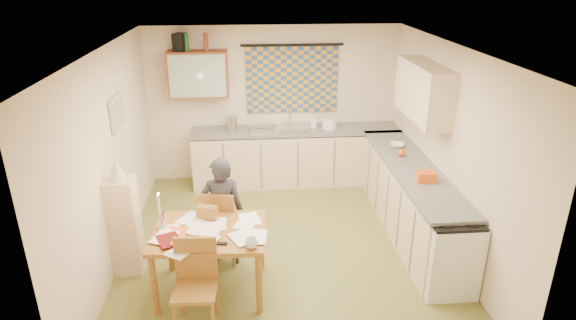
{
  "coord_description": "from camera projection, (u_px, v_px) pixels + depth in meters",
  "views": [
    {
      "loc": [
        -0.39,
        -5.29,
        3.32
      ],
      "look_at": [
        0.07,
        0.2,
        1.1
      ],
      "focal_mm": 30.0,
      "sensor_mm": 36.0,
      "label": 1
    }
  ],
  "objects": [
    {
      "name": "curtain_rod",
      "position": [
        292.0,
        45.0,
        7.4
      ],
      "size": [
        1.6,
        0.04,
        0.04
      ],
      "primitive_type": "cylinder",
      "rotation": [
        0.0,
        1.57,
        0.0
      ],
      "color": "black",
      "rests_on": "wall_back"
    },
    {
      "name": "dining_table",
      "position": [
        211.0,
        260.0,
        5.18
      ],
      "size": [
        1.22,
        0.96,
        0.75
      ],
      "rotation": [
        0.0,
        0.0,
        -0.06
      ],
      "color": "brown",
      "rests_on": "floor"
    },
    {
      "name": "sink",
      "position": [
        292.0,
        131.0,
        7.66
      ],
      "size": [
        0.63,
        0.55,
        0.1
      ],
      "primitive_type": "cube",
      "rotation": [
        0.0,
        0.0,
        -0.2
      ],
      "color": "silver",
      "rests_on": "counter_back"
    },
    {
      "name": "candle_flame",
      "position": [
        158.0,
        194.0,
        4.92
      ],
      "size": [
        0.02,
        0.02,
        0.02
      ],
      "primitive_type": "sphere",
      "color": "#FFCC66",
      "rests_on": "dining_table"
    },
    {
      "name": "shelf_stand",
      "position": [
        125.0,
        226.0,
        5.45
      ],
      "size": [
        0.32,
        0.3,
        1.17
      ],
      "primitive_type": "cube",
      "color": "#DAB590",
      "rests_on": "floor"
    },
    {
      "name": "wall_back",
      "position": [
        273.0,
        104.0,
        7.79
      ],
      "size": [
        4.0,
        0.02,
        2.5
      ],
      "primitive_type": "cube",
      "color": "beige",
      "rests_on": "floor"
    },
    {
      "name": "chair_near",
      "position": [
        197.0,
        303.0,
        4.68
      ],
      "size": [
        0.43,
        0.43,
        0.91
      ],
      "rotation": [
        0.0,
        0.0,
        -0.05
      ],
      "color": "brown",
      "rests_on": "floor"
    },
    {
      "name": "bottle_brown",
      "position": [
        206.0,
        42.0,
        7.16
      ],
      "size": [
        0.07,
        0.07,
        0.26
      ],
      "primitive_type": "cylinder",
      "rotation": [
        0.0,
        0.0,
        -0.04
      ],
      "color": "brown",
      "rests_on": "wall_cabinet"
    },
    {
      "name": "candle",
      "position": [
        159.0,
        205.0,
        4.96
      ],
      "size": [
        0.03,
        0.03,
        0.22
      ],
      "primitive_type": "cylinder",
      "rotation": [
        0.0,
        0.0,
        -0.19
      ],
      "color": "white",
      "rests_on": "dining_table"
    },
    {
      "name": "soap_bottle",
      "position": [
        313.0,
        122.0,
        7.68
      ],
      "size": [
        0.11,
        0.11,
        0.2
      ],
      "primitive_type": "imported",
      "rotation": [
        0.0,
        0.0,
        0.1
      ],
      "color": "white",
      "rests_on": "counter_back"
    },
    {
      "name": "counter_back",
      "position": [
        296.0,
        156.0,
        7.82
      ],
      "size": [
        3.3,
        0.62,
        0.92
      ],
      "color": "#DAB590",
      "rests_on": "floor"
    },
    {
      "name": "upper_cabinet_right",
      "position": [
        424.0,
        91.0,
        6.12
      ],
      "size": [
        0.34,
        1.3,
        0.7
      ],
      "primitive_type": "cube",
      "color": "#DAB590",
      "rests_on": "wall_right"
    },
    {
      "name": "orange_bag",
      "position": [
        426.0,
        177.0,
        5.77
      ],
      "size": [
        0.23,
        0.18,
        0.12
      ],
      "primitive_type": "cube",
      "rotation": [
        0.0,
        0.0,
        -0.08
      ],
      "color": "#E85A17",
      "rests_on": "counter_right"
    },
    {
      "name": "fruit_orange",
      "position": [
        401.0,
        153.0,
        6.53
      ],
      "size": [
        0.1,
        0.1,
        0.1
      ],
      "primitive_type": "sphere",
      "color": "#E85A17",
      "rests_on": "counter_right"
    },
    {
      "name": "chair_far",
      "position": [
        221.0,
        238.0,
        5.78
      ],
      "size": [
        0.5,
        0.5,
        0.95
      ],
      "rotation": [
        0.0,
        0.0,
        2.97
      ],
      "color": "brown",
      "rests_on": "floor"
    },
    {
      "name": "wall_left",
      "position": [
        110.0,
        160.0,
        5.54
      ],
      "size": [
        0.02,
        4.5,
        2.5
      ],
      "primitive_type": "cube",
      "color": "beige",
      "rests_on": "floor"
    },
    {
      "name": "kettle",
      "position": [
        232.0,
        123.0,
        7.53
      ],
      "size": [
        0.18,
        0.18,
        0.24
      ],
      "primitive_type": "cylinder",
      "rotation": [
        0.0,
        0.0,
        0.01
      ],
      "color": "silver",
      "rests_on": "counter_back"
    },
    {
      "name": "bottle_green",
      "position": [
        186.0,
        42.0,
        7.13
      ],
      "size": [
        0.08,
        0.08,
        0.26
      ],
      "primitive_type": "cylinder",
      "rotation": [
        0.0,
        0.0,
        0.13
      ],
      "color": "#195926",
      "rests_on": "wall_cabinet"
    },
    {
      "name": "dish_rack",
      "position": [
        260.0,
        128.0,
        7.59
      ],
      "size": [
        0.38,
        0.34,
        0.06
      ],
      "primitive_type": "cube",
      "rotation": [
        0.0,
        0.0,
        0.11
      ],
      "color": "silver",
      "rests_on": "counter_back"
    },
    {
      "name": "floor",
      "position": [
        284.0,
        246.0,
        6.17
      ],
      "size": [
        4.0,
        4.5,
        0.02
      ],
      "primitive_type": "cube",
      "color": "olive",
      "rests_on": "ground"
    },
    {
      "name": "letter_rack",
      "position": [
        207.0,
        213.0,
        5.24
      ],
      "size": [
        0.24,
        0.16,
        0.16
      ],
      "primitive_type": "cube",
      "rotation": [
        0.0,
        0.0,
        -0.32
      ],
      "color": "brown",
      "rests_on": "dining_table"
    },
    {
      "name": "print_canvas",
      "position": [
        119.0,
        112.0,
        5.75
      ],
      "size": [
        0.01,
        0.42,
        0.32
      ],
      "primitive_type": "cube",
      "color": "beige",
      "rests_on": "wall_left"
    },
    {
      "name": "eyeglasses",
      "position": [
        221.0,
        244.0,
        4.79
      ],
      "size": [
        0.13,
        0.06,
        0.02
      ],
      "primitive_type": "cube",
      "rotation": [
        0.0,
        0.0,
        -0.12
      ],
      "color": "black",
      "rests_on": "dining_table"
    },
    {
      "name": "speaker",
      "position": [
        180.0,
        42.0,
        7.13
      ],
      "size": [
        0.21,
        0.24,
        0.26
      ],
      "primitive_type": "cube",
      "rotation": [
        0.0,
        0.0,
        -0.31
      ],
      "color": "black",
      "rests_on": "wall_cabinet"
    },
    {
      "name": "counter_right",
      "position": [
        410.0,
        199.0,
        6.4
      ],
      "size": [
        0.62,
        2.95,
        0.92
      ],
      "color": "#DAB590",
      "rests_on": "floor"
    },
    {
      "name": "window_blind",
      "position": [
        292.0,
        80.0,
        7.62
      ],
      "size": [
        1.45,
        0.03,
        1.05
      ],
      "primitive_type": "cube",
      "color": "#294D7D",
      "rests_on": "wall_back"
    },
    {
      "name": "wall_front",
      "position": [
        307.0,
        264.0,
        3.61
      ],
      "size": [
        4.0,
        0.02,
        2.5
      ],
      "primitive_type": "cube",
      "color": "beige",
      "rests_on": "floor"
    },
    {
      "name": "wall_cabinet_glass",
      "position": [
        197.0,
        76.0,
        7.17
      ],
      "size": [
        0.84,
        0.02,
        0.64
      ],
      "primitive_type": "cube",
      "color": "#99B2A5",
      "rests_on": "wall_back"
    },
    {
      "name": "person",
      "position": [
        222.0,
        212.0,
        5.57
      ],
      "size": [
        0.5,
        0.33,
        1.36
      ],
      "primitive_type": "imported",
      "rotation": [
        0.0,
        0.0,
        3.15
      ],
      "color": "black",
      "rests_on": "floor"
    },
    {
      "name": "candle_holder",
      "position": [
        164.0,
        220.0,
        5.06
      ],
      "size": [
        0.06,
        0.06,
        0.18
      ],
      "primitive_type": "cylinder",
      "rotation": [
        0.0,
        0.0,
        0.02
      ],
      "color": "silver",
      "rests_on": "dining_table"
    },
    {
      "name": "framed_print",
      "position": [
        117.0,
        113.0,
        5.75
      ],
      "size": [
        0.04,
        0.5,
        0.4
      ],
      "primitive_type": "cube",
      "color": "beige",
      "rests_on": "wall_left"
    },
    {
      "name": "stove",
      "position": [
        448.0,
        254.0,
        5.2
      ],
      "size": [
        0.56,
        0.56,
        0.88
      ],
      "color": "white",
      "rests_on": "floor"
    },
    {
      "name": "orange_box",
      "position": [
        177.0,
        245.0,
        4.74
      ],
      "size": [
        0.14,
        0.12,
        0.04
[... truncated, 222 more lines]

